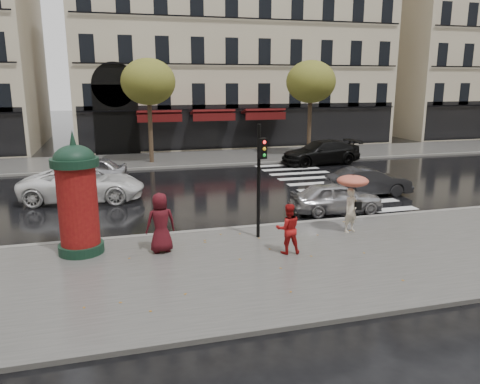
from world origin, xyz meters
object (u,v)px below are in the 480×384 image
object	(u,v)px
car_white	(83,184)
man_burgundy	(161,223)
woman_red	(288,229)
woman_umbrella	(352,194)
car_far_silver	(87,171)
car_silver	(336,198)
traffic_light	(260,170)
car_black	(321,152)
morris_column	(77,196)
car_darkgrey	(369,181)

from	to	relation	value
car_white	man_burgundy	bearing A→B (deg)	-153.76
woman_red	car_white	distance (m)	10.94
woman_umbrella	woman_red	xyz separation A→B (m)	(-2.85, -1.36, -0.58)
car_far_silver	woman_red	bearing A→B (deg)	32.16
man_burgundy	car_silver	size ratio (longest dim) A/B	0.50
traffic_light	car_black	size ratio (longest dim) A/B	0.72
woman_red	car_far_silver	world-z (taller)	woman_red
woman_umbrella	car_far_silver	world-z (taller)	woman_umbrella
woman_red	car_white	size ratio (longest dim) A/B	0.29
car_black	woman_umbrella	bearing A→B (deg)	-27.08
traffic_light	car_white	xyz separation A→B (m)	(-5.91, 7.33, -1.66)
morris_column	car_black	world-z (taller)	morris_column
woman_red	car_far_silver	size ratio (longest dim) A/B	0.38
morris_column	car_far_silver	xyz separation A→B (m)	(-0.20, 10.76, -1.20)
car_darkgrey	car_far_silver	size ratio (longest dim) A/B	0.95
car_silver	traffic_light	bearing A→B (deg)	125.30
woman_umbrella	man_burgundy	size ratio (longest dim) A/B	1.12
morris_column	car_black	xyz separation A→B (m)	(14.08, 13.15, -1.14)
woman_red	car_silver	size ratio (longest dim) A/B	0.42
man_burgundy	car_darkgrey	bearing A→B (deg)	-160.32
woman_red	car_white	bearing A→B (deg)	-47.74
woman_umbrella	man_burgundy	distance (m)	6.55
traffic_light	car_far_silver	distance (m)	12.47
car_darkgrey	car_far_silver	bearing A→B (deg)	71.40
woman_umbrella	morris_column	world-z (taller)	morris_column
woman_umbrella	car_far_silver	size ratio (longest dim) A/B	0.50
traffic_light	woman_umbrella	bearing A→B (deg)	-4.37
woman_red	car_darkgrey	size ratio (longest dim) A/B	0.40
woman_umbrella	car_silver	xyz separation A→B (m)	(0.82, 2.72, -0.84)
car_black	car_far_silver	size ratio (longest dim) A/B	1.27
car_darkgrey	car_white	size ratio (longest dim) A/B	0.73
woman_umbrella	car_white	distance (m)	11.90
car_silver	car_darkgrey	world-z (taller)	car_darkgrey
woman_umbrella	morris_column	xyz separation A→B (m)	(-8.90, 0.36, 0.43)
woman_umbrella	car_darkgrey	bearing A→B (deg)	54.10
woman_red	car_black	xyz separation A→B (m)	(8.03, 14.88, -0.13)
car_darkgrey	man_burgundy	bearing A→B (deg)	123.99
man_burgundy	car_silver	world-z (taller)	man_burgundy
woman_red	car_far_silver	xyz separation A→B (m)	(-6.25, 12.48, -0.19)
traffic_light	car_far_silver	xyz separation A→B (m)	(-5.87, 10.87, -1.70)
morris_column	traffic_light	size ratio (longest dim) A/B	0.99
morris_column	traffic_light	xyz separation A→B (m)	(5.67, -0.12, 0.50)
man_burgundy	morris_column	world-z (taller)	morris_column
man_burgundy	car_silver	bearing A→B (deg)	-166.14
woman_red	woman_umbrella	bearing A→B (deg)	-147.37
car_darkgrey	car_white	xyz separation A→B (m)	(-12.87, 2.44, 0.10)
car_silver	car_black	bearing A→B (deg)	-18.04
man_burgundy	car_far_silver	world-z (taller)	man_burgundy
traffic_light	car_far_silver	bearing A→B (deg)	118.36
car_darkgrey	car_black	size ratio (longest dim) A/B	0.74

